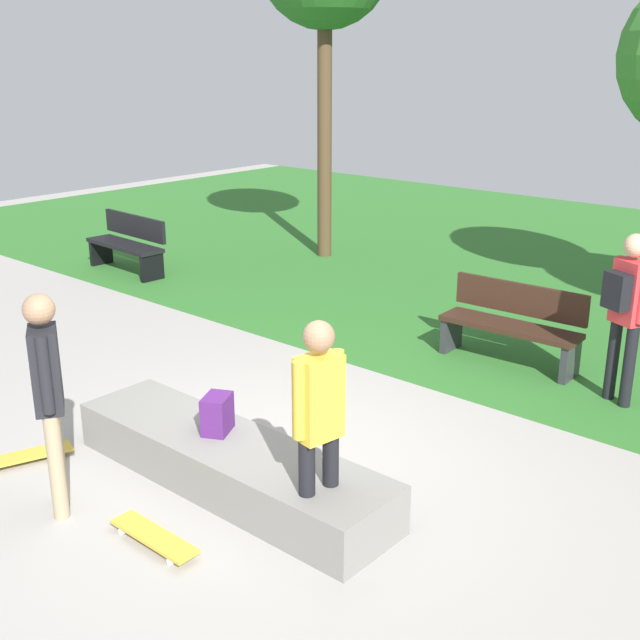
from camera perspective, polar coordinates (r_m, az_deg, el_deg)
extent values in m
plane|color=#9E9993|center=(7.04, -3.22, -10.17)|extent=(28.00, 28.00, 0.00)
cube|color=#2D6B28|center=(13.67, 21.15, 2.99)|extent=(26.60, 11.77, 0.01)
cube|color=gray|center=(6.65, -6.53, -10.16)|extent=(3.06, 0.77, 0.40)
cube|color=#4C1E66|center=(6.64, -7.38, -6.70)|extent=(0.31, 0.34, 0.32)
cylinder|color=tan|center=(6.59, -18.36, -9.10)|extent=(0.12, 0.12, 0.86)
cylinder|color=tan|center=(6.40, -18.38, -9.99)|extent=(0.12, 0.12, 0.86)
cube|color=black|center=(6.19, -19.07, -3.39)|extent=(0.38, 0.34, 0.64)
cylinder|color=black|center=(6.34, -19.06, -2.62)|extent=(0.09, 0.09, 0.59)
cylinder|color=black|center=(6.02, -19.13, -3.74)|extent=(0.09, 0.09, 0.59)
sphere|color=#9E7556|center=(6.04, -19.53, 0.73)|extent=(0.23, 0.23, 0.23)
cylinder|color=black|center=(5.79, -0.94, -12.33)|extent=(0.12, 0.12, 0.82)
cylinder|color=black|center=(5.91, 0.76, -11.64)|extent=(0.12, 0.12, 0.82)
cube|color=gold|center=(5.52, -0.08, -5.57)|extent=(0.25, 0.35, 0.61)
cylinder|color=gold|center=(5.42, -1.48, -5.80)|extent=(0.09, 0.09, 0.56)
cylinder|color=gold|center=(5.61, 1.26, -4.89)|extent=(0.09, 0.09, 0.56)
sphere|color=#9E7556|center=(5.35, -0.08, -1.19)|extent=(0.22, 0.22, 0.22)
cube|color=gold|center=(7.46, -20.44, -9.11)|extent=(0.45, 0.82, 0.02)
cylinder|color=silver|center=(7.58, -18.42, -8.75)|extent=(0.05, 0.06, 0.06)
cylinder|color=silver|center=(7.44, -18.16, -9.26)|extent=(0.05, 0.06, 0.06)
cube|color=gold|center=(6.08, -11.82, -14.94)|extent=(0.80, 0.20, 0.02)
cylinder|color=silver|center=(6.26, -14.01, -14.49)|extent=(0.06, 0.03, 0.06)
cylinder|color=silver|center=(6.33, -12.80, -13.96)|extent=(0.06, 0.03, 0.06)
cylinder|color=silver|center=(5.87, -10.69, -16.65)|extent=(0.06, 0.03, 0.06)
cylinder|color=silver|center=(5.95, -9.45, -16.03)|extent=(0.06, 0.03, 0.06)
cube|color=#331E14|center=(9.24, 13.44, -0.48)|extent=(1.62, 0.50, 0.06)
cube|color=#331E14|center=(9.34, 14.16, 1.49)|extent=(1.60, 0.12, 0.36)
cube|color=#2D2D33|center=(9.05, 17.52, -2.77)|extent=(0.09, 0.40, 0.45)
cube|color=#2D2D33|center=(9.62, 9.41, -0.86)|extent=(0.09, 0.40, 0.45)
cube|color=black|center=(13.25, -13.85, 5.24)|extent=(1.62, 0.52, 0.06)
cube|color=black|center=(13.31, -13.15, 6.58)|extent=(1.60, 0.14, 0.36)
cube|color=black|center=(12.70, -11.96, 3.76)|extent=(0.10, 0.40, 0.45)
cube|color=black|center=(13.91, -15.43, 4.78)|extent=(0.10, 0.40, 0.45)
cylinder|color=#4C3823|center=(13.72, 0.33, 13.14)|extent=(0.24, 0.24, 4.17)
cylinder|color=black|center=(8.63, 20.25, -2.67)|extent=(0.12, 0.12, 0.85)
cylinder|color=black|center=(8.49, 21.27, -3.15)|extent=(0.12, 0.12, 0.85)
cube|color=red|center=(8.33, 21.34, 1.88)|extent=(0.37, 0.32, 0.64)
cylinder|color=red|center=(8.44, 20.55, 2.36)|extent=(0.09, 0.09, 0.59)
sphere|color=tan|center=(8.22, 21.72, 4.99)|extent=(0.23, 0.23, 0.23)
cube|color=black|center=(8.21, 20.57, 1.97)|extent=(0.30, 0.25, 0.36)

